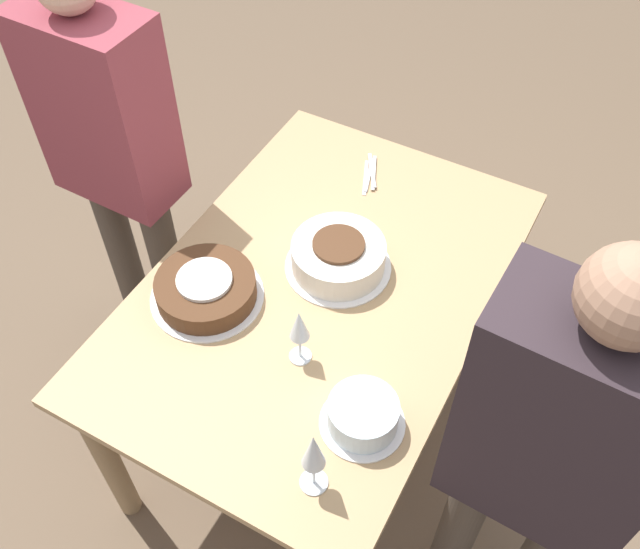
{
  "coord_description": "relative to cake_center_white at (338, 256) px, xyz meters",
  "views": [
    {
      "loc": [
        1.15,
        0.63,
        2.36
      ],
      "look_at": [
        0.0,
        0.0,
        0.8
      ],
      "focal_mm": 40.0,
      "sensor_mm": 36.0,
      "label": 1
    }
  ],
  "objects": [
    {
      "name": "ground_plane",
      "position": [
        0.09,
        -0.01,
        -0.8
      ],
      "size": [
        12.0,
        12.0,
        0.0
      ],
      "primitive_type": "plane",
      "color": "brown"
    },
    {
      "name": "dining_table",
      "position": [
        0.09,
        -0.01,
        -0.16
      ],
      "size": [
        1.39,
        0.94,
        0.75
      ],
      "color": "tan",
      "rests_on": "ground_plane"
    },
    {
      "name": "cake_center_white",
      "position": [
        0.0,
        0.0,
        0.0
      ],
      "size": [
        0.32,
        0.32,
        0.11
      ],
      "color": "white",
      "rests_on": "dining_table"
    },
    {
      "name": "cake_front_chocolate",
      "position": [
        0.28,
        -0.28,
        -0.01
      ],
      "size": [
        0.33,
        0.33,
        0.08
      ],
      "color": "white",
      "rests_on": "dining_table"
    },
    {
      "name": "cake_back_decorated",
      "position": [
        0.43,
        0.3,
        -0.01
      ],
      "size": [
        0.22,
        0.22,
        0.09
      ],
      "color": "white",
      "rests_on": "dining_table"
    },
    {
      "name": "wine_glass_near",
      "position": [
        0.63,
        0.26,
        0.11
      ],
      "size": [
        0.07,
        0.07,
        0.23
      ],
      "color": "silver",
      "rests_on": "dining_table"
    },
    {
      "name": "wine_glass_far",
      "position": [
        0.33,
        0.06,
        0.09
      ],
      "size": [
        0.06,
        0.06,
        0.2
      ],
      "color": "silver",
      "rests_on": "dining_table"
    },
    {
      "name": "fork_pile",
      "position": [
        -0.41,
        -0.1,
        -0.04
      ],
      "size": [
        0.19,
        0.1,
        0.01
      ],
      "color": "silver",
      "rests_on": "dining_table"
    },
    {
      "name": "person_cutting",
      "position": [
        0.02,
        -0.79,
        0.12
      ],
      "size": [
        0.23,
        0.4,
        1.54
      ],
      "rotation": [
        0.0,
        0.0,
        1.56
      ],
      "color": "#4C4238",
      "rests_on": "ground_plane"
    },
    {
      "name": "person_watching",
      "position": [
        0.4,
        0.71,
        0.15
      ],
      "size": [
        0.24,
        0.41,
        1.58
      ],
      "rotation": [
        0.0,
        0.0,
        -1.61
      ],
      "color": "#4C4238",
      "rests_on": "ground_plane"
    }
  ]
}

